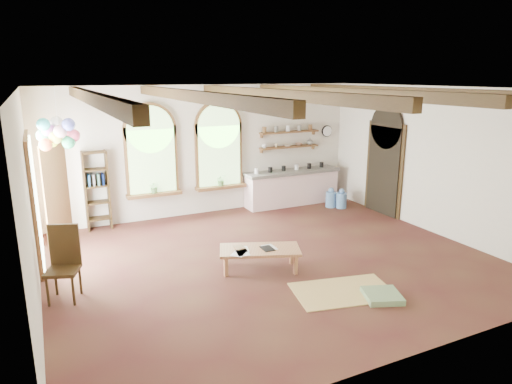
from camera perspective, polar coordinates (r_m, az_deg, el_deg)
floor at (r=8.81m, az=1.91°, el=-8.45°), size 8.00×8.00×0.00m
ceiling_beams at (r=8.13m, az=2.09°, el=12.13°), size 6.20×6.80×0.18m
window_left at (r=11.02m, az=-12.94°, el=4.70°), size 1.30×0.28×2.20m
window_right at (r=11.51m, az=-4.65°, el=5.42°), size 1.30×0.28×2.20m
left_doorway at (r=9.27m, az=-25.92°, el=-1.26°), size 0.10×1.90×2.50m
right_doorway at (r=11.86m, az=15.65°, el=2.59°), size 0.10×1.30×2.40m
kitchen_counter at (r=12.39m, az=4.50°, el=0.62°), size 2.68×0.62×0.94m
wall_shelf_lower at (r=12.33m, az=4.17°, el=5.65°), size 1.70×0.24×0.04m
wall_shelf_upper at (r=12.28m, az=4.21°, el=7.50°), size 1.70×0.24×0.04m
wall_clock at (r=13.01m, az=8.87°, el=7.53°), size 0.32×0.04×0.32m
bookshelf at (r=10.86m, az=-19.28°, el=0.16°), size 0.53×0.32×1.80m
coffee_table at (r=8.24m, az=0.48°, el=-7.40°), size 1.57×1.14×0.41m
side_chair at (r=7.82m, az=-22.85°, el=-9.99°), size 0.60×0.60×1.18m
floor_mat at (r=7.72m, az=10.86°, el=-12.11°), size 1.78×1.30×0.02m
floor_cushion at (r=7.63m, az=15.49°, el=-12.39°), size 0.71×0.71×0.10m
water_jug_a at (r=12.30m, az=9.34°, el=-0.82°), size 0.27×0.27×0.53m
water_jug_b at (r=12.26m, az=10.64°, el=-0.94°), size 0.27×0.27×0.53m
balloon_cluster at (r=9.55m, az=-23.46°, el=6.69°), size 0.79×0.86×1.15m
table_book at (r=8.22m, az=-2.62°, el=-7.03°), size 0.17×0.24×0.02m
tablet at (r=8.22m, az=1.43°, el=-7.07°), size 0.21×0.29×0.01m
potted_plant_left at (r=11.07m, az=-12.59°, el=0.63°), size 0.27×0.23×0.30m
potted_plant_right at (r=11.56m, az=-4.38°, el=1.52°), size 0.27×0.23×0.30m
shelf_cup_a at (r=11.97m, az=1.05°, el=5.75°), size 0.12×0.10×0.10m
shelf_cup_b at (r=12.13m, az=2.53°, el=5.85°), size 0.10×0.10×0.09m
shelf_bowl_a at (r=12.30m, az=3.97°, el=5.85°), size 0.22×0.22×0.05m
shelf_bowl_b at (r=12.48m, az=5.38°, el=5.96°), size 0.20×0.20×0.06m
shelf_vase at (r=12.65m, az=6.75°, el=6.34°), size 0.18×0.18×0.19m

